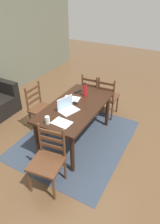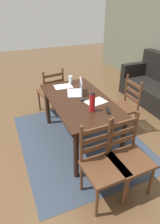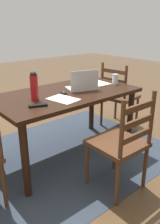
{
  "view_description": "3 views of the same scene",
  "coord_description": "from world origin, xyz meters",
  "px_view_note": "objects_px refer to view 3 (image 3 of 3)",
  "views": [
    {
      "loc": [
        -2.63,
        -1.53,
        2.58
      ],
      "look_at": [
        -0.03,
        -0.1,
        0.67
      ],
      "focal_mm": 32.46,
      "sensor_mm": 36.0,
      "label": 1
    },
    {
      "loc": [
        2.48,
        -1.03,
        2.09
      ],
      "look_at": [
        0.09,
        -0.04,
        0.6
      ],
      "focal_mm": 32.12,
      "sensor_mm": 36.0,
      "label": 2
    },
    {
      "loc": [
        1.48,
        1.98,
        1.47
      ],
      "look_at": [
        -0.08,
        0.15,
        0.56
      ],
      "focal_mm": 37.96,
      "sensor_mm": 36.0,
      "label": 3
    }
  ],
  "objects_px": {
    "computer_mouse": "(63,92)",
    "chair_left_near": "(119,96)",
    "laptop": "(83,85)",
    "drinking_glass": "(115,79)",
    "chair_far_head": "(121,144)",
    "water_bottle": "(34,85)",
    "dining_table": "(66,101)",
    "tv_remote": "(38,106)"
  },
  "relations": [
    {
      "from": "dining_table",
      "to": "laptop",
      "type": "relative_size",
      "value": 4.23
    },
    {
      "from": "dining_table",
      "to": "tv_remote",
      "type": "relative_size",
      "value": 9.25
    },
    {
      "from": "tv_remote",
      "to": "laptop",
      "type": "bearing_deg",
      "value": 124.36
    },
    {
      "from": "laptop",
      "to": "dining_table",
      "type": "bearing_deg",
      "value": -11.28
    },
    {
      "from": "laptop",
      "to": "water_bottle",
      "type": "relative_size",
      "value": 1.35
    },
    {
      "from": "water_bottle",
      "to": "chair_far_head",
      "type": "bearing_deg",
      "value": 116.5
    },
    {
      "from": "chair_far_head",
      "to": "water_bottle",
      "type": "bearing_deg",
      "value": -63.5
    },
    {
      "from": "tv_remote",
      "to": "chair_far_head",
      "type": "bearing_deg",
      "value": 59.16
    },
    {
      "from": "dining_table",
      "to": "computer_mouse",
      "type": "relative_size",
      "value": 15.73
    },
    {
      "from": "laptop",
      "to": "computer_mouse",
      "type": "distance_m",
      "value": 0.26
    },
    {
      "from": "dining_table",
      "to": "tv_remote",
      "type": "height_order",
      "value": "tv_remote"
    },
    {
      "from": "chair_far_head",
      "to": "tv_remote",
      "type": "distance_m",
      "value": 0.81
    },
    {
      "from": "laptop",
      "to": "drinking_glass",
      "type": "bearing_deg",
      "value": 172.48
    },
    {
      "from": "chair_left_near",
      "to": "drinking_glass",
      "type": "relative_size",
      "value": 7.67
    },
    {
      "from": "chair_left_near",
      "to": "tv_remote",
      "type": "relative_size",
      "value": 5.59
    },
    {
      "from": "dining_table",
      "to": "drinking_glass",
      "type": "relative_size",
      "value": 12.71
    },
    {
      "from": "chair_far_head",
      "to": "drinking_glass",
      "type": "xyz_separation_m",
      "value": [
        -0.67,
        -0.69,
        0.36
      ]
    },
    {
      "from": "laptop",
      "to": "computer_mouse",
      "type": "xyz_separation_m",
      "value": [
        0.26,
        -0.01,
        -0.04
      ]
    },
    {
      "from": "chair_far_head",
      "to": "tv_remote",
      "type": "xyz_separation_m",
      "value": [
        0.47,
        -0.58,
        0.31
      ]
    },
    {
      "from": "computer_mouse",
      "to": "water_bottle",
      "type": "bearing_deg",
      "value": 3.25
    },
    {
      "from": "dining_table",
      "to": "laptop",
      "type": "xyz_separation_m",
      "value": [
        -0.2,
        0.04,
        0.16
      ]
    },
    {
      "from": "laptop",
      "to": "chair_left_near",
      "type": "bearing_deg",
      "value": -166.85
    },
    {
      "from": "laptop",
      "to": "water_bottle",
      "type": "height_order",
      "value": "water_bottle"
    },
    {
      "from": "chair_far_head",
      "to": "tv_remote",
      "type": "relative_size",
      "value": 5.59
    },
    {
      "from": "dining_table",
      "to": "chair_left_near",
      "type": "distance_m",
      "value": 1.11
    },
    {
      "from": "dining_table",
      "to": "drinking_glass",
      "type": "bearing_deg",
      "value": 171.34
    },
    {
      "from": "dining_table",
      "to": "chair_left_near",
      "type": "xyz_separation_m",
      "value": [
        -1.08,
        -0.16,
        -0.2
      ]
    },
    {
      "from": "drinking_glass",
      "to": "chair_far_head",
      "type": "bearing_deg",
      "value": 45.8
    },
    {
      "from": "chair_left_near",
      "to": "chair_far_head",
      "type": "relative_size",
      "value": 1.0
    },
    {
      "from": "laptop",
      "to": "computer_mouse",
      "type": "height_order",
      "value": "laptop"
    },
    {
      "from": "laptop",
      "to": "computer_mouse",
      "type": "relative_size",
      "value": 3.72
    },
    {
      "from": "chair_left_near",
      "to": "computer_mouse",
      "type": "xyz_separation_m",
      "value": [
        1.13,
        0.2,
        0.32
      ]
    },
    {
      "from": "drinking_glass",
      "to": "computer_mouse",
      "type": "height_order",
      "value": "drinking_glass"
    },
    {
      "from": "chair_far_head",
      "to": "drinking_glass",
      "type": "bearing_deg",
      "value": -134.2
    },
    {
      "from": "drinking_glass",
      "to": "tv_remote",
      "type": "xyz_separation_m",
      "value": [
        1.15,
        0.11,
        -0.05
      ]
    },
    {
      "from": "dining_table",
      "to": "chair_left_near",
      "type": "bearing_deg",
      "value": -171.36
    },
    {
      "from": "chair_left_near",
      "to": "tv_remote",
      "type": "bearing_deg",
      "value": 13.6
    },
    {
      "from": "water_bottle",
      "to": "computer_mouse",
      "type": "height_order",
      "value": "water_bottle"
    },
    {
      "from": "computer_mouse",
      "to": "chair_left_near",
      "type": "bearing_deg",
      "value": -163.91
    },
    {
      "from": "chair_far_head",
      "to": "water_bottle",
      "type": "xyz_separation_m",
      "value": [
        0.39,
        -0.78,
        0.44
      ]
    },
    {
      "from": "dining_table",
      "to": "laptop",
      "type": "bearing_deg",
      "value": 168.72
    },
    {
      "from": "chair_left_near",
      "to": "water_bottle",
      "type": "height_order",
      "value": "water_bottle"
    }
  ]
}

